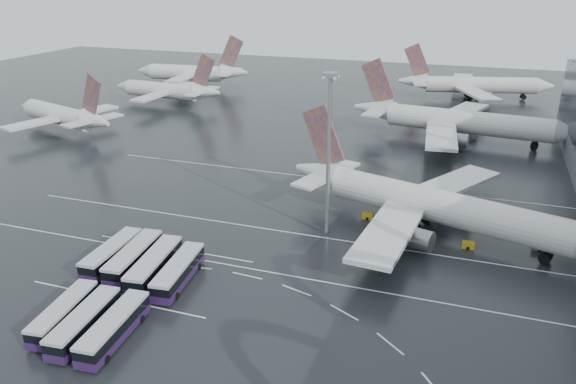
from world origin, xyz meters
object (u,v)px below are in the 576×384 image
(bus_row_near_d, at_px, (178,272))
(floodlight_mast, at_px, (329,136))
(bus_row_near_b, at_px, (134,257))
(bus_row_far_b, at_px, (84,322))
(airliner_gate_c, at_px, (472,85))
(jet_remote_west, at_px, (64,116))
(gse_cart_belly_e, at_px, (470,202))
(jet_remote_far, at_px, (194,73))
(gse_cart_belly_c, at_px, (368,216))
(gse_cart_belly_d, at_px, (540,246))
(bus_row_far_a, at_px, (64,313))
(airliner_gate_b, at_px, (456,122))
(bus_row_near_a, at_px, (112,254))
(gse_cart_belly_a, at_px, (468,245))
(airliner_main, at_px, (428,205))
(jet_remote_mid, at_px, (168,91))
(bus_row_near_c, at_px, (154,265))
(bus_row_far_c, at_px, (114,328))

(bus_row_near_d, relative_size, floodlight_mast, 0.49)
(bus_row_near_b, xyz_separation_m, bus_row_far_b, (3.76, -16.33, -0.12))
(airliner_gate_c, relative_size, jet_remote_west, 1.29)
(gse_cart_belly_e, bearing_deg, bus_row_near_d, -130.78)
(bus_row_near_d, bearing_deg, jet_remote_far, 20.66)
(airliner_gate_c, height_order, bus_row_near_d, airliner_gate_c)
(gse_cart_belly_c, distance_m, gse_cart_belly_d, 29.08)
(airliner_gate_c, height_order, jet_remote_west, airliner_gate_c)
(bus_row_far_a, bearing_deg, gse_cart_belly_c, -40.58)
(airliner_gate_b, relative_size, gse_cart_belly_e, 30.98)
(jet_remote_west, height_order, floodlight_mast, floodlight_mast)
(bus_row_near_a, bearing_deg, gse_cart_belly_c, -51.19)
(jet_remote_west, distance_m, bus_row_near_d, 93.28)
(bus_row_near_d, relative_size, bus_row_far_a, 1.08)
(bus_row_near_a, relative_size, gse_cart_belly_c, 6.45)
(jet_remote_far, xyz_separation_m, gse_cart_belly_c, (89.92, -101.00, -4.58))
(gse_cart_belly_a, xyz_separation_m, gse_cart_belly_e, (-0.57, 19.48, -0.04))
(bus_row_near_b, distance_m, gse_cart_belly_c, 42.32)
(floodlight_mast, height_order, gse_cart_belly_c, floodlight_mast)
(airliner_main, relative_size, airliner_gate_c, 1.07)
(airliner_main, xyz_separation_m, airliner_gate_b, (0.58, 59.27, 0.21))
(gse_cart_belly_a, bearing_deg, gse_cart_belly_d, 16.52)
(jet_remote_mid, relative_size, gse_cart_belly_c, 19.79)
(bus_row_far_a, bearing_deg, airliner_gate_c, -22.40)
(airliner_gate_c, distance_m, floodlight_mast, 124.00)
(gse_cart_belly_a, bearing_deg, floodlight_mast, -173.83)
(gse_cart_belly_c, bearing_deg, airliner_gate_b, 78.99)
(gse_cart_belly_e, bearing_deg, jet_remote_west, 171.58)
(bus_row_far_a, relative_size, floodlight_mast, 0.46)
(bus_row_near_c, height_order, bus_row_far_a, bus_row_near_c)
(bus_row_far_c, bearing_deg, gse_cart_belly_e, -38.15)
(jet_remote_mid, relative_size, bus_row_near_c, 2.88)
(bus_row_near_a, xyz_separation_m, gse_cart_belly_d, (62.70, 27.11, -1.16))
(bus_row_far_a, xyz_separation_m, bus_row_far_c, (8.02, -0.60, 0.09))
(jet_remote_far, bearing_deg, airliner_gate_b, 151.38)
(airliner_gate_b, height_order, bus_row_far_b, airliner_gate_b)
(gse_cart_belly_a, bearing_deg, bus_row_near_a, -155.24)
(bus_row_near_c, distance_m, gse_cart_belly_e, 61.81)
(jet_remote_west, relative_size, jet_remote_mid, 1.00)
(airliner_gate_c, xyz_separation_m, bus_row_far_a, (-43.00, -158.83, -3.09))
(airliner_main, distance_m, gse_cart_belly_a, 9.61)
(airliner_gate_c, height_order, bus_row_near_a, airliner_gate_c)
(bus_row_near_a, xyz_separation_m, bus_row_far_b, (7.67, -16.36, -0.05))
(bus_row_far_c, relative_size, floodlight_mast, 0.48)
(bus_row_near_c, height_order, gse_cart_belly_c, bus_row_near_c)
(bus_row_far_b, distance_m, bus_row_far_c, 4.20)
(airliner_gate_b, bearing_deg, gse_cart_belly_a, -77.30)
(jet_remote_west, distance_m, gse_cart_belly_a, 115.47)
(bus_row_near_b, xyz_separation_m, gse_cart_belly_e, (47.22, 43.36, -1.35))
(bus_row_far_a, xyz_separation_m, gse_cart_belly_c, (29.92, 45.50, -1.11))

